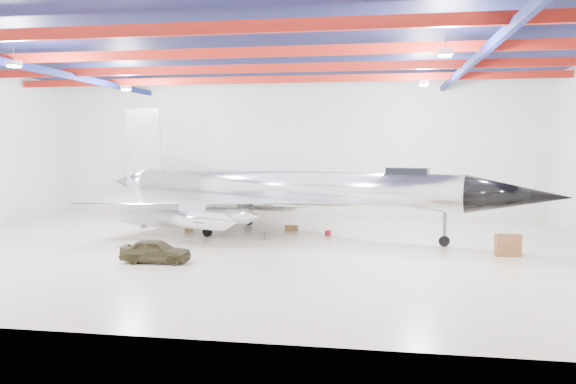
# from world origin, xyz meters

# --- Properties ---
(floor) EXTENTS (40.00, 40.00, 0.00)m
(floor) POSITION_xyz_m (0.00, 0.00, 0.00)
(floor) COLOR beige
(floor) RESTS_ON ground
(wall_back) EXTENTS (40.00, 0.00, 40.00)m
(wall_back) POSITION_xyz_m (0.00, 15.00, 5.50)
(wall_back) COLOR silver
(wall_back) RESTS_ON floor
(ceiling) EXTENTS (40.00, 40.00, 0.00)m
(ceiling) POSITION_xyz_m (0.00, 0.00, 11.00)
(ceiling) COLOR #0A0F38
(ceiling) RESTS_ON wall_back
(ceiling_structure) EXTENTS (39.50, 29.50, 1.08)m
(ceiling_structure) POSITION_xyz_m (0.00, 0.00, 10.32)
(ceiling_structure) COLOR maroon
(ceiling_structure) RESTS_ON ceiling
(jet_aircraft) EXTENTS (30.06, 21.37, 8.34)m
(jet_aircraft) POSITION_xyz_m (1.50, 4.52, 2.74)
(jet_aircraft) COLOR silver
(jet_aircraft) RESTS_ON floor
(jeep) EXTENTS (3.52, 1.58, 1.18)m
(jeep) POSITION_xyz_m (-3.52, -4.85, 0.59)
(jeep) COLOR #37321B
(jeep) RESTS_ON floor
(desk) EXTENTS (1.29, 0.70, 1.15)m
(desk) POSITION_xyz_m (14.00, -0.35, 0.58)
(desk) COLOR brown
(desk) RESTS_ON floor
(crate_ply) EXTENTS (0.63, 0.55, 0.39)m
(crate_ply) POSITION_xyz_m (-5.14, 4.61, 0.19)
(crate_ply) COLOR olive
(crate_ply) RESTS_ON floor
(toolbox_red) EXTENTS (0.49, 0.42, 0.29)m
(toolbox_red) POSITION_xyz_m (-4.59, 8.79, 0.15)
(toolbox_red) COLOR #A51022
(toolbox_red) RESTS_ON floor
(engine_drum) EXTENTS (0.42, 0.42, 0.38)m
(engine_drum) POSITION_xyz_m (0.56, 2.60, 0.19)
(engine_drum) COLOR #59595B
(engine_drum) RESTS_ON floor
(parts_bin) EXTENTS (0.66, 0.60, 0.39)m
(parts_bin) POSITION_xyz_m (1.40, 6.11, 0.19)
(parts_bin) COLOR olive
(parts_bin) RESTS_ON floor
(crate_small) EXTENTS (0.48, 0.44, 0.27)m
(crate_small) POSITION_xyz_m (-8.88, 5.86, 0.14)
(crate_small) COLOR #59595B
(crate_small) RESTS_ON floor
(tool_chest) EXTENTS (0.40, 0.40, 0.36)m
(tool_chest) POSITION_xyz_m (4.13, 4.50, 0.18)
(tool_chest) COLOR #A51022
(tool_chest) RESTS_ON floor
(oil_barrel) EXTENTS (0.58, 0.51, 0.35)m
(oil_barrel) POSITION_xyz_m (1.66, 6.27, 0.17)
(oil_barrel) COLOR olive
(oil_barrel) RESTS_ON floor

